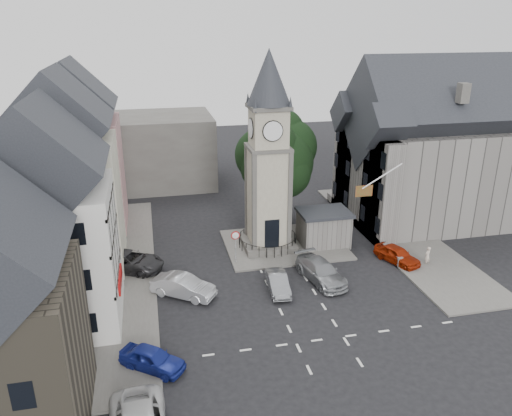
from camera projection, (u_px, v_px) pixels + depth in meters
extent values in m
plane|color=black|center=(294.00, 294.00, 35.25)|extent=(120.00, 120.00, 0.00)
cube|color=#595651|center=(115.00, 272.00, 38.18)|extent=(6.00, 30.00, 0.14)
cube|color=#595651|center=(397.00, 234.00, 44.94)|extent=(6.00, 26.00, 0.14)
cube|color=#595651|center=(284.00, 245.00, 42.82)|extent=(10.00, 8.00, 0.16)
cube|color=silver|center=(320.00, 340.00, 30.22)|extent=(20.00, 8.00, 0.01)
cube|color=#4C4944|center=(267.00, 243.00, 42.43)|extent=(4.20, 4.20, 0.70)
torus|color=black|center=(267.00, 235.00, 42.17)|extent=(4.86, 4.86, 0.06)
cube|color=gray|center=(268.00, 195.00, 40.88)|extent=(3.00, 3.00, 8.00)
cube|color=black|center=(272.00, 233.00, 40.55)|extent=(1.20, 0.25, 2.40)
cube|color=#4C4944|center=(268.00, 147.00, 39.46)|extent=(3.30, 3.30, 0.25)
cube|color=gray|center=(268.00, 127.00, 38.89)|extent=(2.70, 2.70, 3.20)
cylinder|color=white|center=(273.00, 131.00, 37.62)|extent=(1.50, 0.12, 1.50)
cube|color=#4C4944|center=(269.00, 107.00, 38.33)|extent=(3.10, 3.10, 0.30)
cone|color=black|center=(269.00, 77.00, 37.53)|extent=(3.40, 3.40, 4.20)
cube|color=#65615D|center=(323.00, 229.00, 42.56)|extent=(4.00, 3.00, 2.80)
cube|color=black|center=(324.00, 212.00, 42.01)|extent=(4.30, 3.30, 0.25)
cylinder|color=black|center=(276.00, 201.00, 46.74)|extent=(0.70, 0.70, 4.40)
cylinder|color=black|center=(235.00, 250.00, 39.18)|extent=(0.10, 0.10, 2.50)
cone|color=#A50C0C|center=(235.00, 236.00, 38.65)|extent=(0.70, 0.06, 0.70)
cone|color=white|center=(236.00, 236.00, 38.63)|extent=(0.54, 0.04, 0.54)
cube|color=tan|center=(80.00, 176.00, 44.96)|extent=(7.50, 7.00, 10.00)
cube|color=beige|center=(69.00, 206.00, 37.66)|extent=(7.50, 7.00, 10.00)
cube|color=silver|center=(53.00, 258.00, 30.53)|extent=(7.50, 7.00, 9.00)
cube|color=#4C4944|center=(124.00, 152.00, 56.97)|extent=(20.00, 10.00, 8.00)
cube|color=#65615D|center=(425.00, 175.00, 46.91)|extent=(14.00, 10.00, 9.00)
cube|color=#65615D|center=(381.00, 191.00, 42.47)|extent=(1.60, 4.40, 9.00)
cube|color=#65615D|center=(349.00, 168.00, 48.86)|extent=(1.60, 4.40, 9.00)
cube|color=#65615D|center=(359.00, 224.00, 46.07)|extent=(0.40, 16.00, 0.90)
cylinder|color=white|center=(382.00, 176.00, 38.02)|extent=(3.17, 0.10, 1.89)
plane|color=#B21414|center=(364.00, 191.00, 38.13)|extent=(1.40, 0.00, 1.40)
imported|color=navy|center=(152.00, 359.00, 27.54)|extent=(3.98, 3.49, 1.30)
imported|color=#B5B8BE|center=(183.00, 286.00, 34.78)|extent=(4.69, 3.88, 1.51)
imported|color=#28282A|center=(128.00, 261.00, 38.37)|extent=(6.09, 4.70, 1.54)
imported|color=gray|center=(278.00, 283.00, 35.50)|extent=(1.60, 3.87, 1.25)
imported|color=gray|center=(321.00, 271.00, 36.85)|extent=(3.13, 5.49, 1.50)
imported|color=#9B2108|center=(397.00, 255.00, 39.64)|extent=(2.95, 4.27, 1.35)
imported|color=beige|center=(427.00, 256.00, 39.15)|extent=(0.68, 0.60, 1.58)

